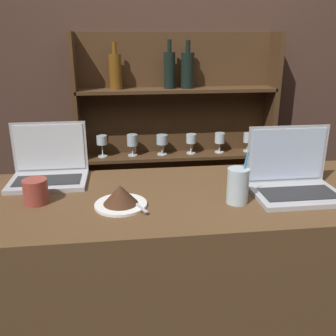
{
  "coord_description": "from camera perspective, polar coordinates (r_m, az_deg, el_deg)",
  "views": [
    {
      "loc": [
        -0.39,
        -1.0,
        1.63
      ],
      "look_at": [
        -0.22,
        0.35,
        1.15
      ],
      "focal_mm": 40.0,
      "sensor_mm": 36.0,
      "label": 1
    }
  ],
  "objects": [
    {
      "name": "bar_counter",
      "position": [
        1.77,
        7.56,
        -19.58
      ],
      "size": [
        2.06,
        0.64,
        1.05
      ],
      "color": "brown",
      "rests_on": "ground_plane"
    },
    {
      "name": "back_wall",
      "position": [
        2.43,
        2.09,
        12.7
      ],
      "size": [
        7.0,
        0.06,
        2.7
      ],
      "color": "#4C3328",
      "rests_on": "ground_plane"
    },
    {
      "name": "back_shelf",
      "position": [
        2.45,
        1.03,
        1.48
      ],
      "size": [
        1.24,
        0.18,
        1.66
      ],
      "color": "#472D19",
      "rests_on": "ground_plane"
    },
    {
      "name": "laptop_near",
      "position": [
        1.66,
        -17.69,
        -0.04
      ],
      "size": [
        0.32,
        0.22,
        0.24
      ],
      "color": "#ADADB2",
      "rests_on": "bar_counter"
    },
    {
      "name": "laptop_far",
      "position": [
        1.54,
        18.56,
        -1.64
      ],
      "size": [
        0.33,
        0.24,
        0.25
      ],
      "color": "#ADADB2",
      "rests_on": "bar_counter"
    },
    {
      "name": "cake_plate",
      "position": [
        1.36,
        -7.23,
        -4.4
      ],
      "size": [
        0.19,
        0.19,
        0.08
      ],
      "color": "white",
      "rests_on": "bar_counter"
    },
    {
      "name": "water_glass",
      "position": [
        1.39,
        10.57,
        -2.68
      ],
      "size": [
        0.08,
        0.08,
        0.19
      ],
      "color": "silver",
      "rests_on": "bar_counter"
    },
    {
      "name": "coffee_cup",
      "position": [
        1.45,
        -19.52,
        -3.39
      ],
      "size": [
        0.09,
        0.09,
        0.09
      ],
      "color": "#993D33",
      "rests_on": "bar_counter"
    }
  ]
}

